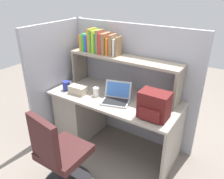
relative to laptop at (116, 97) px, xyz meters
The scene contains 13 objects.
ground_plane 0.79m from the laptop, 135.64° to the left, with size 8.00×8.00×0.00m, color slate.
desk 0.61m from the laptop, behind, with size 1.60×0.70×0.73m.
cubicle_partition_rear 0.46m from the laptop, 99.73° to the left, with size 1.84×0.05×1.55m, color #9E9EA8.
cubicle_partition_left 0.93m from the laptop, behind, with size 0.05×1.06×1.55m, color #9E9EA8.
overhead_hutch 0.42m from the laptop, 105.80° to the left, with size 1.44×0.28×0.45m.
reference_books_on_shelf 0.73m from the laptop, 147.15° to the left, with size 0.55×0.18×0.29m.
laptop is the anchor object (origin of this frame).
backpack 0.51m from the laptop, 10.09° to the right, with size 0.30×0.23×0.28m.
computer_mouse 0.64m from the laptop, behind, with size 0.06×0.10×0.03m, color #262628.
paper_cup 0.28m from the laptop, behind, with size 0.08×0.08×0.11m, color white.
tissue_box 0.52m from the laptop, behind, with size 0.22×0.12×0.10m, color #BFB299.
snack_canister 0.71m from the laptop, behind, with size 0.10×0.10×0.12m, color navy.
office_chair 0.90m from the laptop, 100.45° to the right, with size 0.52×0.52×0.93m.
Camera 1 is at (1.29, -2.03, 1.97)m, focal length 35.86 mm.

